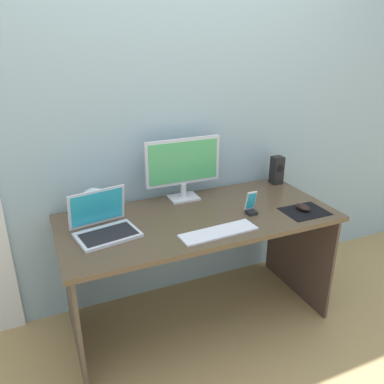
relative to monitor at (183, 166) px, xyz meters
The scene contains 11 objects.
ground_plane 0.97m from the monitor, 93.63° to the right, with size 8.00×8.00×0.00m, color tan.
wall_back 0.34m from the monitor, 96.90° to the left, with size 6.00×0.04×2.50m, color #96B1BA.
desk 0.44m from the monitor, 93.63° to the right, with size 1.56×0.71×0.72m.
monitor is the anchor object (origin of this frame).
speaker_right 0.70m from the monitor, ahead, with size 0.07×0.07×0.19m.
laptop 0.63m from the monitor, 154.35° to the right, with size 0.35×0.30×0.22m.
fishbowl 0.57m from the monitor, behind, with size 0.16×0.16×0.16m, color silver.
keyboard_external 0.54m from the monitor, 90.58° to the right, with size 0.42×0.12×0.01m, color white.
mousepad 0.77m from the monitor, 38.69° to the right, with size 0.25×0.20×0.00m, color black.
mouse 0.75m from the monitor, 37.80° to the right, with size 0.06×0.10×0.04m, color black.
phone_in_dock 0.48m from the monitor, 52.83° to the right, with size 0.06×0.06×0.14m.
Camera 1 is at (-0.82, -1.80, 1.68)m, focal length 36.07 mm.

